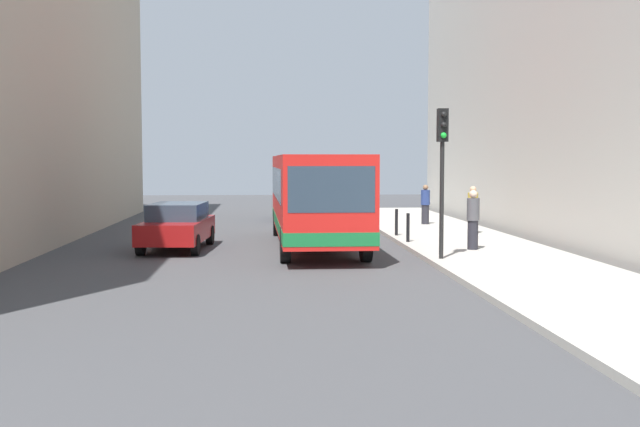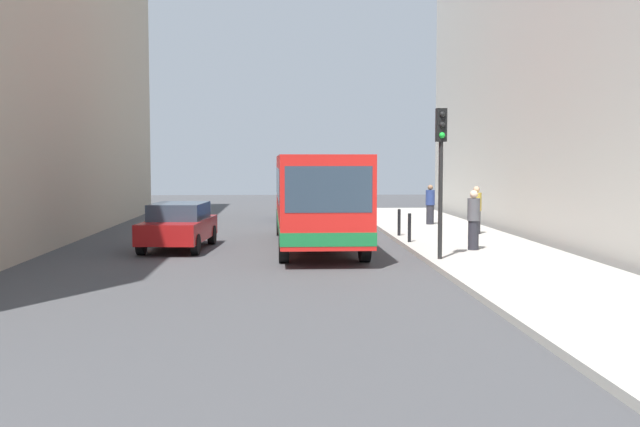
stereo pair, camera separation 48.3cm
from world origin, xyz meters
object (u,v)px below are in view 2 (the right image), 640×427
(bollard_near, at_px, (409,228))
(car_beside_bus, at_px, (179,225))
(traffic_light, at_px, (441,154))
(pedestrian_mid_sidewalk, at_px, (476,210))
(bus, at_px, (316,194))
(car_behind_bus, at_px, (301,203))
(bollard_mid, at_px, (399,222))
(pedestrian_near_signal, at_px, (474,220))
(pedestrian_far_sidewalk, at_px, (430,205))

(bollard_near, bearing_deg, car_beside_bus, -177.29)
(car_beside_bus, height_order, traffic_light, traffic_light)
(pedestrian_mid_sidewalk, bearing_deg, bus, 144.03)
(car_behind_bus, distance_m, bollard_mid, 10.09)
(bus, xyz_separation_m, traffic_light, (3.19, -4.59, 1.28))
(car_behind_bus, distance_m, bollard_near, 12.20)
(bus, xyz_separation_m, bollard_mid, (3.09, 1.97, -1.10))
(pedestrian_near_signal, distance_m, pedestrian_mid_sidewalk, 5.11)
(bus, relative_size, car_beside_bus, 2.44)
(pedestrian_near_signal, bearing_deg, bollard_near, 163.10)
(bus, distance_m, car_beside_bus, 4.56)
(bollard_near, xyz_separation_m, pedestrian_far_sidewalk, (2.06, 6.94, 0.36))
(bus, relative_size, traffic_light, 2.69)
(bus, distance_m, car_behind_bus, 11.56)
(pedestrian_near_signal, relative_size, pedestrian_far_sidewalk, 1.08)
(car_beside_bus, distance_m, bollard_mid, 7.94)
(car_beside_bus, height_order, pedestrian_mid_sidewalk, pedestrian_mid_sidewalk)
(car_behind_bus, xyz_separation_m, pedestrian_far_sidewalk, (5.30, -4.82, 0.20))
(car_behind_bus, distance_m, pedestrian_mid_sidewalk, 11.00)
(traffic_light, height_order, bollard_mid, traffic_light)
(bus, relative_size, pedestrian_far_sidewalk, 6.63)
(pedestrian_mid_sidewalk, bearing_deg, traffic_light, -169.69)
(bollard_near, xyz_separation_m, bollard_mid, (0.00, 2.20, 0.00))
(pedestrian_near_signal, bearing_deg, bus, -169.59)
(car_behind_bus, height_order, traffic_light, traffic_light)
(bollard_near, bearing_deg, car_behind_bus, 105.42)
(car_beside_bus, relative_size, traffic_light, 1.10)
(traffic_light, xyz_separation_m, bollard_near, (-0.10, 4.35, -2.38))
(bus, distance_m, pedestrian_mid_sidewalk, 6.50)
(bollard_near, relative_size, pedestrian_mid_sidewalk, 0.54)
(bollard_mid, distance_m, pedestrian_near_signal, 4.77)
(bus, bearing_deg, bollard_mid, -148.17)
(car_behind_bus, distance_m, pedestrian_far_sidewalk, 7.17)
(traffic_light, relative_size, pedestrian_mid_sidewalk, 2.34)
(bollard_mid, xyz_separation_m, pedestrian_mid_sidewalk, (2.91, 0.43, 0.40))
(traffic_light, relative_size, pedestrian_near_signal, 2.28)
(car_behind_bus, relative_size, traffic_light, 1.08)
(bus, height_order, car_behind_bus, bus)
(bus, height_order, pedestrian_mid_sidewalk, bus)
(bus, distance_m, bollard_mid, 3.82)
(bus, xyz_separation_m, bollard_near, (3.09, -0.24, -1.10))
(bollard_mid, bearing_deg, car_beside_bus, -161.19)
(car_behind_bus, xyz_separation_m, traffic_light, (3.34, -16.11, 2.22))
(car_beside_bus, bearing_deg, bollard_near, -172.91)
(traffic_light, bearing_deg, bollard_near, 91.32)
(bollard_near, relative_size, pedestrian_near_signal, 0.53)
(traffic_light, distance_m, pedestrian_far_sidewalk, 11.64)
(bollard_near, bearing_deg, pedestrian_far_sidewalk, 73.45)
(bus, bearing_deg, pedestrian_far_sidewalk, -128.20)
(bollard_near, bearing_deg, bus, 175.63)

